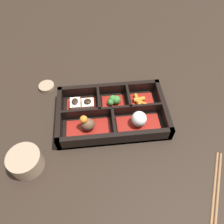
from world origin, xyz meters
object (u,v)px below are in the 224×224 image
object	(u,v)px
bowl_rice	(139,120)
chopsticks	(216,190)
tea_cup	(25,161)
sauce_dish	(47,86)

from	to	relation	value
bowl_rice	chopsticks	distance (m)	0.27
tea_cup	sauce_dish	world-z (taller)	tea_cup
tea_cup	chopsticks	distance (m)	0.49
tea_cup	sauce_dish	size ratio (longest dim) A/B	1.65
bowl_rice	tea_cup	world-z (taller)	bowl_rice
chopsticks	sauce_dish	distance (m)	0.60
tea_cup	chopsticks	size ratio (longest dim) A/B	0.43
tea_cup	chopsticks	xyz separation A→B (m)	(-0.48, 0.12, -0.02)
bowl_rice	sauce_dish	world-z (taller)	bowl_rice
sauce_dish	chopsticks	bearing A→B (deg)	138.21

